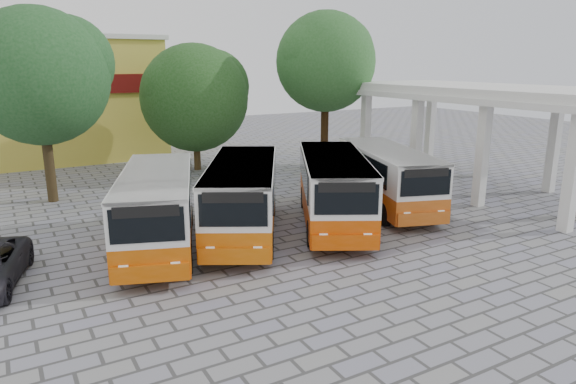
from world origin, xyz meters
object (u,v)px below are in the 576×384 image
bus_centre_right (334,186)px  bus_far_left (157,205)px  bus_far_right (387,174)px  bus_centre_left (243,194)px

bus_centre_right → bus_far_left: bearing=-158.2°
bus_far_left → bus_far_right: size_ratio=1.02×
bus_far_left → bus_far_right: bus_far_left is taller
bus_far_left → bus_far_right: (10.61, 0.05, -0.03)m
bus_centre_right → bus_far_right: (3.57, 0.89, -0.07)m
bus_far_left → bus_centre_left: 3.28m
bus_centre_left → bus_far_right: (7.33, 0.21, -0.06)m
bus_centre_right → bus_far_right: 3.67m
bus_far_left → bus_centre_left: size_ratio=0.97×
bus_centre_right → bus_far_right: bearing=42.5°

